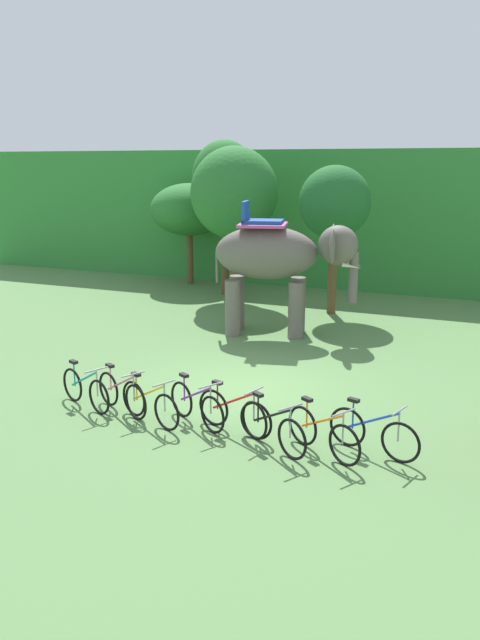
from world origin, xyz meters
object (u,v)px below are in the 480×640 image
Objects in this scene: tree_left at (335,204)px; bike_teal at (85,389)px; bike_blue at (373,433)px; tree_center at (189,210)px; bike_purple at (196,405)px; elephant at (278,258)px; bike_yellow at (150,404)px; tree_far_left at (234,194)px; bike_pink at (122,394)px; bike_orange at (323,433)px; tree_center_right at (224,181)px; bike_black at (272,428)px; bike_red at (234,412)px.

tree_left is 2.97× the size of bike_teal.
tree_left reaches higher than bike_blue.
bike_purple is at bearing -62.35° from tree_center.
tree_left is 3.10× the size of bike_purple.
bike_blue is (10.03, -12.79, -2.61)m from tree_center.
elephant reaches higher than bike_yellow.
bike_teal is at bearing -178.67° from bike_blue.
tree_far_left is at bearing 128.68° from elephant.
bike_pink is 4.18m from bike_orange.
bike_pink is (5.08, -12.85, -2.61)m from tree_center.
tree_center_right reaches higher than bike_orange.
tree_center is 13.85m from bike_teal.
elephant reaches higher than bike_teal.
tree_left is at bearing 99.42° from bike_black.
bike_purple is at bearing 172.87° from bike_orange.
bike_yellow is at bearing -72.51° from tree_center_right.
tree_far_left is 3.27× the size of bike_blue.
bike_pink is at bearing 162.60° from bike_yellow.
bike_yellow is 1.07× the size of bike_orange.
bike_orange is (1.75, -0.27, 0.00)m from bike_red.
tree_left is 11.04m from bike_orange.
bike_red is at bearing -59.73° from tree_center.
bike_blue is at bearing 1.87° from bike_red.
elephant is 7.87m from bike_black.
bike_purple is (1.63, 0.03, 0.00)m from bike_pink.
bike_black is (4.13, -0.33, 0.00)m from bike_teal.
tree_center_right is at bearing 104.23° from bike_pink.
elephant reaches higher than bike_orange.
bike_purple is 3.32m from bike_blue.
tree_far_left is 3.57× the size of bike_orange.
tree_left reaches higher than bike_black.
bike_teal is at bearing -103.50° from tree_left.
tree_center_right is at bearing 161.55° from tree_left.
bike_pink and bike_blue have the same top height.
bike_pink is at bearing -68.42° from tree_center.
bike_black is at bearing -6.83° from bike_pink.
bike_teal is 2.45m from bike_purple.
bike_blue is (4.95, 0.07, 0.00)m from bike_pink.
bike_blue is (3.36, -9.90, -3.18)m from tree_left.
bike_black is at bearing -63.56° from tree_far_left.
bike_purple is at bearing -83.18° from elephant.
tree_center_right reaches higher than bike_black.
tree_left is at bearing 76.07° from elephant.
bike_teal is 1.06× the size of bike_orange.
tree_center_right is 3.53× the size of bike_teal.
elephant reaches higher than bike_purple.
bike_pink is at bearing -78.68° from tree_far_left.
tree_center_right reaches higher than bike_pink.
bike_orange is (2.58, -10.25, -3.18)m from tree_left.
elephant is (5.90, -6.01, -0.79)m from tree_center.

